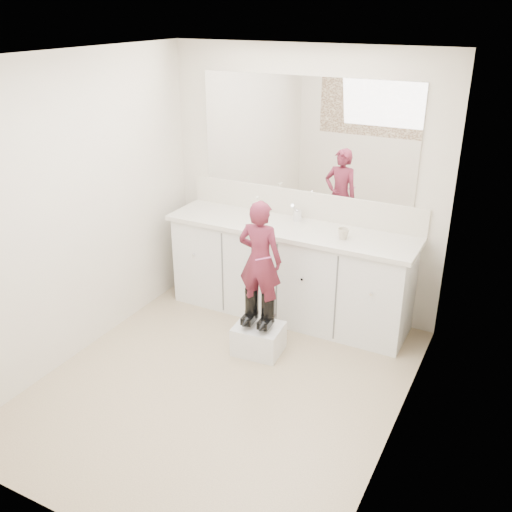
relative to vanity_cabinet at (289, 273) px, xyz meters
The scene contains 19 objects.
floor 1.30m from the vanity_cabinet, 90.00° to the right, with size 3.00×3.00×0.00m, color #866E58.
ceiling 2.32m from the vanity_cabinet, 90.00° to the right, with size 3.00×3.00×0.00m, color white.
wall_back 0.82m from the vanity_cabinet, 90.00° to the left, with size 2.60×2.60×0.00m, color beige.
wall_front 2.83m from the vanity_cabinet, 90.00° to the right, with size 2.60×2.60×0.00m, color beige.
wall_left 1.95m from the vanity_cabinet, 136.70° to the right, with size 3.00×3.00×0.00m, color beige.
wall_right 1.95m from the vanity_cabinet, 43.30° to the right, with size 3.00×3.00×0.00m, color beige.
vanity_cabinet is the anchor object (origin of this frame).
countertop 0.45m from the vanity_cabinet, 90.00° to the right, with size 2.28×0.58×0.04m, color beige.
backsplash 0.64m from the vanity_cabinet, 90.00° to the left, with size 2.28×0.03×0.25m, color beige.
mirror 1.24m from the vanity_cabinet, 90.00° to the left, with size 2.00×0.02×1.00m, color white.
dot_panel 2.98m from the vanity_cabinet, 90.00° to the right, with size 2.00×0.01×1.20m, color #472819.
faucet 0.54m from the vanity_cabinet, 90.00° to the left, with size 0.08×0.08×0.10m, color silver.
cup 0.73m from the vanity_cabinet, ahead, with size 0.10×0.10×0.09m, color #C1B49A.
soap_bottle 0.67m from the vanity_cabinet, behind, with size 0.10×0.10×0.21m, color white.
step_stool 0.76m from the vanity_cabinet, 86.62° to the right, with size 0.39×0.32×0.25m, color silver.
boot_left 0.68m from the vanity_cabinet, 92.82° to the right, with size 0.12×0.21×0.32m, color black, non-canonical shape.
boot_right 0.69m from the vanity_cabinet, 80.30° to the right, with size 0.12×0.21×0.32m, color black, non-canonical shape.
toddler 0.80m from the vanity_cabinet, 86.52° to the right, with size 0.36×0.24×0.99m, color #962E44.
toothbrush 0.90m from the vanity_cabinet, 81.67° to the right, with size 0.01×0.01×0.14m, color #CF50A0.
Camera 1 is at (1.89, -3.11, 2.69)m, focal length 40.00 mm.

